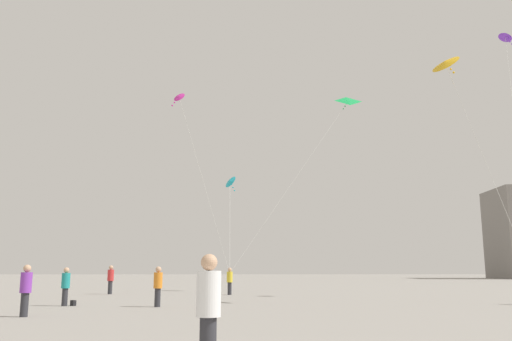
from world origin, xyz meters
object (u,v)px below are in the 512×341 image
object	(u,v)px
person_in_red	(111,278)
handbag_beside_flyer	(73,303)
person_in_purple	(26,288)
person_in_orange	(158,285)
kite_cyan_diamond	(230,182)
person_in_white	(208,306)
kite_magenta_diamond	(180,102)
person_in_teal	(66,285)
kite_emerald_delta	(346,104)
person_in_yellow	(230,280)
kite_amber_diamond	(445,64)
kite_violet_diamond	(506,42)

from	to	relation	value
person_in_red	handbag_beside_flyer	xyz separation A→B (m)	(1.05, -10.80, -0.88)
person_in_purple	handbag_beside_flyer	size ratio (longest dim) A/B	5.45
person_in_orange	kite_cyan_diamond	xyz separation A→B (m)	(2.69, 14.76, 6.88)
person_in_white	kite_magenta_diamond	xyz separation A→B (m)	(-3.24, 21.65, 10.42)
person_in_teal	person_in_orange	distance (m)	4.21
person_in_orange	kite_cyan_diamond	world-z (taller)	kite_cyan_diamond
person_in_teal	kite_emerald_delta	distance (m)	24.31
person_in_red	person_in_white	xyz separation A→B (m)	(7.94, -26.04, 0.02)
person_in_yellow	kite_cyan_diamond	xyz separation A→B (m)	(-0.13, 4.25, 6.90)
person_in_white	kite_cyan_diamond	xyz separation A→B (m)	(-0.39, 29.22, 6.80)
person_in_orange	person_in_teal	bearing A→B (deg)	80.13
person_in_red	person_in_white	size ratio (longest dim) A/B	0.98
person_in_yellow	handbag_beside_flyer	distance (m)	11.80
person_in_white	kite_emerald_delta	size ratio (longest dim) A/B	0.14
person_in_purple	handbag_beside_flyer	xyz separation A→B (m)	(-0.04, 5.43, -0.84)
person_in_yellow	kite_amber_diamond	distance (m)	17.83
kite_magenta_diamond	person_in_red	bearing A→B (deg)	136.99
kite_emerald_delta	kite_amber_diamond	bearing A→B (deg)	-80.65
person_in_red	kite_amber_diamond	world-z (taller)	kite_amber_diamond
person_in_orange	kite_amber_diamond	distance (m)	17.19
person_in_white	kite_violet_diamond	bearing A→B (deg)	-124.96
kite_violet_diamond	kite_cyan_diamond	distance (m)	20.16
person_in_orange	kite_amber_diamond	size ratio (longest dim) A/B	0.16
person_in_teal	person_in_yellow	distance (m)	12.06
kite_emerald_delta	person_in_white	bearing A→B (deg)	-105.95
person_in_white	handbag_beside_flyer	distance (m)	16.75
person_in_teal	person_in_purple	size ratio (longest dim) A/B	0.95
person_in_white	kite_violet_diamond	distance (m)	29.76
kite_emerald_delta	handbag_beside_flyer	xyz separation A→B (m)	(-15.13, -13.59, -13.59)
kite_magenta_diamond	person_in_orange	bearing A→B (deg)	-88.78
kite_amber_diamond	kite_violet_diamond	xyz separation A→B (m)	(5.89, 5.16, 3.52)
person_in_red	kite_amber_diamond	distance (m)	23.70
person_in_white	handbag_beside_flyer	bearing A→B (deg)	-62.16
kite_amber_diamond	person_in_teal	bearing A→B (deg)	-179.16
person_in_purple	kite_amber_diamond	size ratio (longest dim) A/B	0.16
person_in_red	kite_violet_diamond	bearing A→B (deg)	70.29
person_in_orange	kite_emerald_delta	size ratio (longest dim) A/B	0.13
person_in_red	person_in_yellow	bearing A→B (deg)	75.06
person_in_white	kite_emerald_delta	bearing A→B (deg)	-102.44
person_in_purple	person_in_teal	bearing A→B (deg)	170.37
person_in_purple	person_in_orange	size ratio (longest dim) A/B	1.02
kite_violet_diamond	kite_cyan_diamond	size ratio (longest dim) A/B	2.04
person_in_teal	kite_amber_diamond	distance (m)	20.61
person_in_red	handbag_beside_flyer	world-z (taller)	person_in_red
person_in_teal	person_in_white	xyz separation A→B (m)	(7.24, -15.14, 0.10)
person_in_white	kite_cyan_diamond	world-z (taller)	kite_cyan_diamond
person_in_teal	kite_magenta_diamond	distance (m)	13.01
person_in_yellow	handbag_beside_flyer	xyz separation A→B (m)	(-6.64, -9.73, -0.80)
kite_cyan_diamond	person_in_white	bearing A→B (deg)	-89.24
kite_magenta_diamond	kite_emerald_delta	world-z (taller)	kite_emerald_delta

